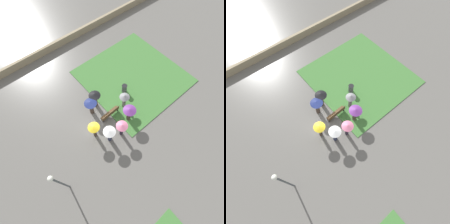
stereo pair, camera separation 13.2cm
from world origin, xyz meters
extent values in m
plane|color=#66635E|center=(0.00, 0.00, 0.00)|extent=(90.00, 90.00, 0.00)
cube|color=#427A38|center=(-6.21, -1.72, 0.03)|extent=(9.68, 9.84, 0.06)
cube|color=gray|center=(0.00, -10.73, 0.44)|extent=(45.00, 0.35, 0.88)
cube|color=brown|center=(-1.32, 0.22, 0.42)|extent=(1.98, 0.48, 0.05)
cube|color=brown|center=(-1.33, 0.40, 0.68)|extent=(1.97, 0.11, 0.45)
cube|color=#232326|center=(-2.21, 0.20, 0.20)|extent=(0.09, 0.38, 0.40)
cube|color=#232326|center=(-0.44, 0.25, 0.20)|extent=(0.09, 0.38, 0.40)
cylinder|color=#474C51|center=(5.08, 2.96, 2.37)|extent=(0.12, 0.12, 4.73)
sphere|color=white|center=(5.08, 2.96, 4.89)|extent=(0.32, 0.32, 0.32)
cylinder|color=#4C4C51|center=(-4.19, -0.91, 0.47)|extent=(0.49, 0.49, 0.94)
cylinder|color=black|center=(-4.19, -0.91, 0.95)|extent=(0.53, 0.53, 0.03)
cylinder|color=slate|center=(-2.99, 0.33, 0.53)|extent=(0.37, 0.37, 1.06)
sphere|color=beige|center=(-2.99, 0.33, 1.17)|extent=(0.21, 0.21, 0.21)
cylinder|color=#4C4C4F|center=(-2.99, 0.33, 1.44)|extent=(0.02, 0.02, 0.35)
cone|color=gray|center=(-2.99, 0.33, 1.76)|extent=(0.93, 0.93, 0.27)
cylinder|color=#2D2333|center=(-0.91, 2.28, 0.57)|extent=(0.36, 0.36, 1.14)
sphere|color=#997051|center=(-0.91, 2.28, 1.25)|extent=(0.22, 0.22, 0.22)
cylinder|color=#4C4C4F|center=(-0.91, 2.28, 1.54)|extent=(0.02, 0.02, 0.35)
cone|color=pink|center=(-0.91, 2.28, 1.81)|extent=(1.00, 1.00, 0.19)
cylinder|color=#47382D|center=(-0.27, -1.12, 0.54)|extent=(0.55, 0.55, 1.07)
sphere|color=#997051|center=(-0.27, -1.12, 1.19)|extent=(0.22, 0.22, 0.22)
cylinder|color=#4C4C4F|center=(-0.27, -1.12, 1.47)|extent=(0.02, 0.02, 0.35)
cone|color=navy|center=(-0.27, -1.12, 1.76)|extent=(1.14, 1.14, 0.23)
cylinder|color=#47382D|center=(-2.39, 1.61, 0.56)|extent=(0.51, 0.51, 1.12)
sphere|color=brown|center=(-2.39, 1.61, 1.21)|extent=(0.20, 0.20, 0.20)
cylinder|color=#4C4C4F|center=(-2.39, 1.61, 1.49)|extent=(0.02, 0.02, 0.35)
cone|color=#703389|center=(-2.39, 1.61, 1.77)|extent=(1.16, 1.16, 0.21)
cylinder|color=#47382D|center=(-1.04, -1.53, 0.54)|extent=(0.49, 0.49, 1.09)
sphere|color=#997051|center=(-1.04, -1.53, 1.20)|extent=(0.22, 0.22, 0.22)
cylinder|color=#4C4C4F|center=(-1.04, -1.53, 1.48)|extent=(0.02, 0.02, 0.35)
cone|color=black|center=(-1.04, -1.53, 1.79)|extent=(1.08, 1.08, 0.25)
cylinder|color=#282D47|center=(0.19, 2.00, 0.59)|extent=(0.41, 0.41, 1.17)
sphere|color=beige|center=(0.19, 2.00, 1.27)|extent=(0.19, 0.19, 0.19)
cylinder|color=#4C4C4F|center=(0.19, 2.00, 1.54)|extent=(0.02, 0.02, 0.35)
cone|color=white|center=(0.19, 2.00, 1.81)|extent=(1.05, 1.05, 0.19)
cylinder|color=#47382D|center=(0.92, 0.89, 0.59)|extent=(0.40, 0.40, 1.17)
sphere|color=#997051|center=(0.92, 0.89, 1.27)|extent=(0.19, 0.19, 0.19)
cylinder|color=#4C4C4F|center=(0.92, 0.89, 1.54)|extent=(0.02, 0.02, 0.35)
cone|color=gold|center=(0.92, 0.89, 1.82)|extent=(0.99, 0.99, 0.20)
camera|label=1|loc=(3.35, 6.00, 14.75)|focal=28.00mm
camera|label=2|loc=(3.25, 6.08, 14.75)|focal=28.00mm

